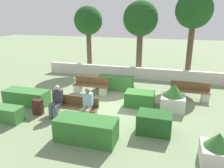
# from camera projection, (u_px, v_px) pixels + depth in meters

# --- Properties ---
(ground_plane) EXTENTS (60.00, 60.00, 0.00)m
(ground_plane) POSITION_uv_depth(u_px,v_px,m) (119.00, 106.00, 10.29)
(ground_plane) COLOR gray
(perimeter_wall) EXTENTS (12.68, 0.30, 0.75)m
(perimeter_wall) POSITION_uv_depth(u_px,v_px,m) (136.00, 73.00, 14.60)
(perimeter_wall) COLOR beige
(perimeter_wall) RESTS_ON ground_plane
(bench_front) EXTENTS (2.14, 0.48, 0.87)m
(bench_front) POSITION_uv_depth(u_px,v_px,m) (73.00, 109.00, 9.13)
(bench_front) COLOR brown
(bench_front) RESTS_ON ground_plane
(bench_left_side) EXTENTS (1.91, 0.49, 0.87)m
(bench_left_side) POSITION_uv_depth(u_px,v_px,m) (190.00, 93.00, 10.99)
(bench_left_side) COLOR brown
(bench_left_side) RESTS_ON ground_plane
(bench_right_side) EXTENTS (1.93, 0.48, 0.87)m
(bench_right_side) POSITION_uv_depth(u_px,v_px,m) (91.00, 87.00, 11.86)
(bench_right_side) COLOR brown
(bench_right_side) RESTS_ON ground_plane
(person_seated_man) EXTENTS (0.38, 0.64, 1.35)m
(person_seated_man) POSITION_uv_depth(u_px,v_px,m) (57.00, 100.00, 9.05)
(person_seated_man) COLOR #515B70
(person_seated_man) RESTS_ON ground_plane
(person_seated_woman) EXTENTS (0.38, 0.64, 1.35)m
(person_seated_woman) POSITION_uv_depth(u_px,v_px,m) (87.00, 103.00, 8.70)
(person_seated_woman) COLOR #B2A893
(person_seated_woman) RESTS_ON ground_plane
(hedge_block_near_left) EXTENTS (2.09, 0.89, 0.81)m
(hedge_block_near_left) POSITION_uv_depth(u_px,v_px,m) (86.00, 130.00, 7.40)
(hedge_block_near_left) COLOR #33702D
(hedge_block_near_left) RESTS_ON ground_plane
(hedge_block_near_right) EXTENTS (2.02, 0.81, 0.75)m
(hedge_block_near_right) POSITION_uv_depth(u_px,v_px,m) (115.00, 83.00, 12.51)
(hedge_block_near_right) COLOR #3D7A38
(hedge_block_near_right) RESTS_ON ground_plane
(hedge_block_mid_left) EXTENTS (1.86, 0.61, 0.61)m
(hedge_block_mid_left) POSITION_uv_depth(u_px,v_px,m) (1.00, 113.00, 8.86)
(hedge_block_mid_left) COLOR #3D7A38
(hedge_block_mid_left) RESTS_ON ground_plane
(hedge_block_mid_right) EXTENTS (1.22, 0.84, 0.76)m
(hedge_block_mid_right) POSITION_uv_depth(u_px,v_px,m) (154.00, 123.00, 7.91)
(hedge_block_mid_right) COLOR #235623
(hedge_block_mid_right) RESTS_ON ground_plane
(hedge_block_far_left) EXTENTS (1.32, 0.87, 0.69)m
(hedge_block_far_left) POSITION_uv_depth(u_px,v_px,m) (140.00, 99.00, 10.23)
(hedge_block_far_left) COLOR #33702D
(hedge_block_far_left) RESTS_ON ground_plane
(hedge_block_far_right) EXTENTS (2.12, 0.85, 0.71)m
(hedge_block_far_right) POSITION_uv_depth(u_px,v_px,m) (27.00, 97.00, 10.40)
(hedge_block_far_right) COLOR #3D7A38
(hedge_block_far_right) RESTS_ON ground_plane
(planter_corner_left) EXTENTS (1.05, 1.05, 1.20)m
(planter_corner_left) POSITION_uv_depth(u_px,v_px,m) (173.00, 98.00, 9.78)
(planter_corner_left) COLOR beige
(planter_corner_left) RESTS_ON ground_plane
(planter_corner_right) EXTENTS (0.89, 0.89, 1.00)m
(planter_corner_right) POSITION_uv_depth(u_px,v_px,m) (217.00, 150.00, 6.20)
(planter_corner_right) COLOR beige
(planter_corner_right) RESTS_ON ground_plane
(suitcase) EXTENTS (0.42, 0.25, 0.87)m
(suitcase) POSITION_uv_depth(u_px,v_px,m) (38.00, 107.00, 9.37)
(suitcase) COLOR #471E19
(suitcase) RESTS_ON ground_plane
(tree_leftmost) EXTENTS (2.05, 2.05, 4.71)m
(tree_leftmost) POSITION_uv_depth(u_px,v_px,m) (88.00, 22.00, 15.83)
(tree_leftmost) COLOR brown
(tree_leftmost) RESTS_ON ground_plane
(tree_center_left) EXTENTS (2.34, 2.34, 5.02)m
(tree_center_left) POSITION_uv_depth(u_px,v_px,m) (140.00, 20.00, 14.60)
(tree_center_left) COLOR brown
(tree_center_left) RESTS_ON ground_plane
(tree_center_right) EXTENTS (2.23, 2.23, 5.49)m
(tree_center_right) POSITION_uv_depth(u_px,v_px,m) (194.00, 12.00, 13.16)
(tree_center_right) COLOR brown
(tree_center_right) RESTS_ON ground_plane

